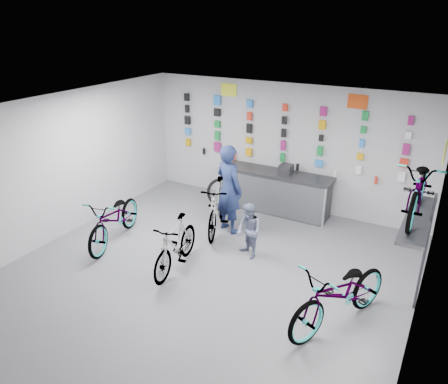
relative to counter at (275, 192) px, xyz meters
The scene contains 20 objects.
floor 3.57m from the counter, 90.00° to the right, with size 8.00×8.00×0.00m, color #57575C.
ceiling 4.34m from the counter, 90.00° to the right, with size 8.00×8.00×0.00m, color white.
wall_back 1.11m from the counter, 90.00° to the left, with size 7.00×7.00×0.00m, color silver.
wall_left 5.08m from the counter, 134.67° to the right, with size 8.00×8.00×0.00m, color silver.
wall_right 5.08m from the counter, 45.33° to the right, with size 8.00×8.00×0.00m, color silver.
counter is the anchor object (origin of this frame).
merch_wall 1.36m from the counter, 105.20° to the left, with size 5.56×0.08×1.57m.
wall_bracket 4.18m from the counter, 35.12° to the right, with size 0.39×1.90×2.00m.
sign_left 2.73m from the counter, 163.67° to the left, with size 0.42×0.02×0.30m, color #F4FF30.
sign_right 2.78m from the counter, 15.36° to the left, with size 0.42×0.02×0.30m, color #DB4915.
sign_side 4.72m from the counter, 33.92° to the right, with size 0.02×0.40×0.30m, color #F4FF30.
bike_left 3.79m from the counter, 127.12° to the right, with size 0.70×2.01×1.06m, color gray.
bike_center 3.33m from the counter, 100.05° to the right, with size 0.47×1.68×1.01m, color gray.
bike_right 4.21m from the counter, 53.56° to the right, with size 0.73×2.10×1.11m, color gray.
bike_service 1.70m from the counter, 114.03° to the right, with size 0.53×1.89×1.13m, color gray.
bike_wall 4.30m from the counter, 35.76° to the right, with size 0.63×1.80×0.95m, color gray.
clerk 1.57m from the counter, 108.52° to the right, with size 0.71×0.47×1.95m, color #1A254F.
customer 2.25m from the counter, 79.89° to the right, with size 0.54×0.42×1.12m, color slate.
spare_wheel 1.31m from the counter, 163.49° to the right, with size 0.76×0.45×0.74m.
register 0.67m from the counter, ahead, with size 0.28×0.30×0.22m, color black.
Camera 1 is at (3.63, -5.46, 4.46)m, focal length 35.00 mm.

